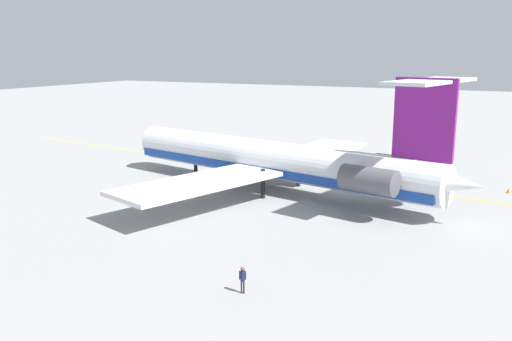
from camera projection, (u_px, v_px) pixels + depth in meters
ground at (328, 183)px, 63.38m from camera, size 342.88×342.88×0.00m
main_jetliner at (281, 161)px, 58.58m from camera, size 43.73×38.99×12.84m
ground_crew_near_nose at (243, 277)px, 34.17m from camera, size 0.43×0.29×1.79m
safety_cone_nose at (508, 191)px, 58.77m from camera, size 0.40×0.40×0.55m
taxiway_centreline at (301, 175)px, 67.63m from camera, size 105.35×15.10×0.01m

